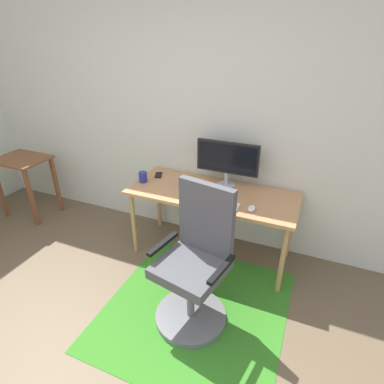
% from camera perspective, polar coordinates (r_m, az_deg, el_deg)
% --- Properties ---
extents(wall_back, '(6.00, 0.10, 2.60)m').
position_cam_1_polar(wall_back, '(3.21, -1.93, 14.05)').
color(wall_back, silver).
rests_on(wall_back, ground).
extents(area_rug, '(1.42, 1.46, 0.01)m').
position_cam_1_polar(area_rug, '(2.74, 0.64, -20.58)').
color(area_rug, '#327921').
rests_on(area_rug, ground).
extents(desk, '(1.57, 0.65, 0.71)m').
position_cam_1_polar(desk, '(2.93, 3.70, -1.17)').
color(desk, tan).
rests_on(desk, ground).
extents(monitor, '(0.59, 0.18, 0.44)m').
position_cam_1_polar(monitor, '(2.93, 6.49, 5.92)').
color(monitor, '#B2B2B7').
rests_on(monitor, desk).
extents(keyboard, '(0.43, 0.13, 0.02)m').
position_cam_1_polar(keyboard, '(2.70, 4.11, -2.04)').
color(keyboard, white).
rests_on(keyboard, desk).
extents(computer_mouse, '(0.06, 0.10, 0.03)m').
position_cam_1_polar(computer_mouse, '(2.65, 10.85, -2.98)').
color(computer_mouse, white).
rests_on(computer_mouse, desk).
extents(coffee_cup, '(0.08, 0.08, 0.11)m').
position_cam_1_polar(coffee_cup, '(3.11, -8.97, 2.73)').
color(coffee_cup, navy).
rests_on(coffee_cup, desk).
extents(cell_phone, '(0.12, 0.16, 0.01)m').
position_cam_1_polar(cell_phone, '(3.25, -6.15, 3.11)').
color(cell_phone, black).
rests_on(cell_phone, desk).
extents(office_chair, '(0.60, 0.56, 1.12)m').
position_cam_1_polar(office_chair, '(2.40, 0.57, -14.14)').
color(office_chair, slate).
rests_on(office_chair, ground).
extents(side_table, '(0.58, 0.46, 0.73)m').
position_cam_1_polar(side_table, '(4.17, -28.37, 3.40)').
color(side_table, brown).
rests_on(side_table, ground).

